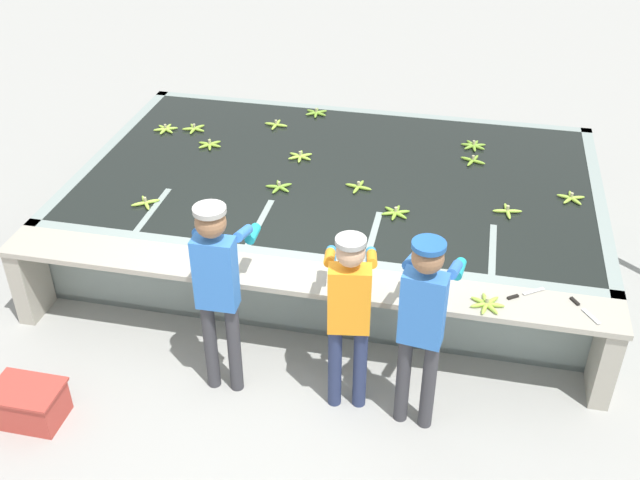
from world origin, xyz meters
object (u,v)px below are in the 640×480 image
banana_bunch_floating_8 (396,213)px  banana_bunch_floating_12 (279,187)px  worker_2 (423,316)px  banana_bunch_floating_9 (474,146)px  knife_0 (520,295)px  banana_bunch_floating_2 (210,144)px  banana_bunch_floating_10 (194,129)px  banana_bunch_floating_3 (358,187)px  banana_bunch_floating_5 (473,160)px  worker_0 (218,281)px  banana_bunch_floating_1 (571,198)px  banana_bunch_ledge_0 (487,304)px  worker_1 (349,307)px  banana_bunch_floating_6 (146,203)px  knife_1 (580,306)px  banana_bunch_floating_4 (300,156)px  banana_bunch_floating_7 (276,125)px  crate (29,404)px  banana_bunch_floating_13 (507,211)px  banana_bunch_floating_11 (316,113)px  banana_bunch_floating_0 (166,129)px

banana_bunch_floating_8 → banana_bunch_floating_12: bearing=168.5°
worker_2 → banana_bunch_floating_9: size_ratio=6.12×
knife_0 → banana_bunch_floating_2: bearing=148.5°
banana_bunch_floating_10 → knife_0: banana_bunch_floating_10 is taller
banana_bunch_floating_2 → banana_bunch_floating_9: bearing=11.6°
banana_bunch_floating_3 → banana_bunch_floating_10: bearing=155.6°
banana_bunch_floating_5 → worker_0: bearing=-122.3°
banana_bunch_floating_1 → banana_bunch_ledge_0: 2.00m
worker_1 → banana_bunch_floating_10: worker_1 is taller
banana_bunch_floating_6 → knife_0: (3.52, -0.72, -0.01)m
banana_bunch_floating_12 → knife_1: (2.80, -1.34, -0.01)m
worker_2 → banana_bunch_floating_3: worker_2 is taller
banana_bunch_floating_12 → knife_1: 3.10m
banana_bunch_floating_4 → banana_bunch_floating_5: bearing=9.2°
banana_bunch_floating_2 → banana_bunch_floating_4: bearing=-3.7°
banana_bunch_floating_5 → banana_bunch_floating_12: 2.11m
banana_bunch_floating_2 → banana_bunch_floating_6: 1.34m
banana_bunch_floating_7 → banana_bunch_floating_5: bearing=-10.7°
banana_bunch_floating_10 → crate: 3.81m
banana_bunch_floating_2 → knife_1: 4.33m
banana_bunch_floating_9 → banana_bunch_floating_10: 3.17m
banana_bunch_floating_10 → knife_1: banana_bunch_floating_10 is taller
banana_bunch_floating_13 → banana_bunch_floating_9: bearing=105.5°
banana_bunch_floating_2 → crate: bearing=-96.5°
banana_bunch_floating_3 → banana_bunch_ledge_0: banana_bunch_ledge_0 is taller
banana_bunch_floating_7 → banana_bunch_floating_10: size_ratio=1.02×
banana_bunch_floating_13 → banana_bunch_ledge_0: 1.49m
banana_bunch_floating_6 → banana_bunch_floating_7: size_ratio=0.88×
worker_2 → knife_1: size_ratio=5.58×
banana_bunch_ledge_0 → banana_bunch_floating_5: bearing=95.0°
banana_bunch_floating_9 → banana_bunch_floating_12: (-1.86, -1.34, 0.00)m
worker_0 → banana_bunch_floating_4: 2.63m
banana_bunch_floating_4 → knife_1: (2.75, -2.03, -0.01)m
banana_bunch_floating_1 → banana_bunch_floating_11: size_ratio=0.98×
banana_bunch_floating_9 → banana_bunch_floating_12: 2.29m
banana_bunch_floating_11 → crate: size_ratio=0.51×
banana_bunch_floating_8 → banana_bunch_floating_10: same height
banana_bunch_floating_4 → banana_bunch_floating_9: bearing=19.9°
banana_bunch_ledge_0 → knife_0: (0.26, 0.19, -0.01)m
banana_bunch_floating_0 → crate: 3.73m
banana_bunch_floating_5 → banana_bunch_floating_9: size_ratio=0.98×
banana_bunch_floating_12 → banana_bunch_floating_4: bearing=85.8°
banana_bunch_floating_4 → banana_bunch_floating_8: 1.48m
worker_1 → banana_bunch_floating_2: 3.36m
crate → banana_bunch_floating_5: bearing=48.1°
worker_1 → banana_bunch_floating_4: bearing=111.1°
banana_bunch_floating_2 → banana_bunch_floating_9: same height
banana_bunch_floating_1 → banana_bunch_floating_4: size_ratio=0.98×
banana_bunch_floating_8 → banana_bunch_floating_9: 1.72m
banana_bunch_floating_11 → banana_bunch_floating_12: (0.03, -1.84, 0.00)m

